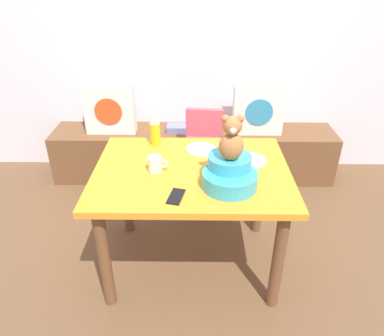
{
  "coord_description": "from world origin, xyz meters",
  "views": [
    {
      "loc": [
        0.03,
        -1.85,
        1.81
      ],
      "look_at": [
        0.0,
        0.1,
        0.69
      ],
      "focal_mm": 33.55,
      "sensor_mm": 36.0,
      "label": 1
    }
  ],
  "objects_px": {
    "pillow_floral_left": "(110,109)",
    "book_stack": "(178,128)",
    "ketchup_bottle": "(155,132)",
    "cell_phone": "(176,196)",
    "dinner_plate_near": "(201,149)",
    "teddy_bear": "(232,139)",
    "dining_table": "(192,185)",
    "pillow_floral_right": "(258,110)",
    "highchair": "(203,146)",
    "infant_seat_teal": "(230,173)",
    "dinner_plate_far": "(250,160)",
    "coffee_mug": "(155,164)"
  },
  "relations": [
    {
      "from": "coffee_mug",
      "to": "ketchup_bottle",
      "type": "bearing_deg",
      "value": 95.85
    },
    {
      "from": "highchair",
      "to": "dinner_plate_far",
      "type": "bearing_deg",
      "value": -66.48
    },
    {
      "from": "highchair",
      "to": "cell_phone",
      "type": "relative_size",
      "value": 5.49
    },
    {
      "from": "pillow_floral_right",
      "to": "dining_table",
      "type": "distance_m",
      "value": 1.3
    },
    {
      "from": "book_stack",
      "to": "dinner_plate_near",
      "type": "relative_size",
      "value": 1.0
    },
    {
      "from": "book_stack",
      "to": "infant_seat_teal",
      "type": "height_order",
      "value": "infant_seat_teal"
    },
    {
      "from": "pillow_floral_right",
      "to": "book_stack",
      "type": "distance_m",
      "value": 0.74
    },
    {
      "from": "pillow_floral_left",
      "to": "dinner_plate_near",
      "type": "xyz_separation_m",
      "value": [
        0.8,
        -0.92,
        0.07
      ]
    },
    {
      "from": "ketchup_bottle",
      "to": "dinner_plate_far",
      "type": "bearing_deg",
      "value": -21.23
    },
    {
      "from": "ketchup_bottle",
      "to": "dinner_plate_near",
      "type": "relative_size",
      "value": 0.92
    },
    {
      "from": "dining_table",
      "to": "ketchup_bottle",
      "type": "relative_size",
      "value": 6.28
    },
    {
      "from": "book_stack",
      "to": "teddy_bear",
      "type": "height_order",
      "value": "teddy_bear"
    },
    {
      "from": "ketchup_bottle",
      "to": "cell_phone",
      "type": "relative_size",
      "value": 1.28
    },
    {
      "from": "dinner_plate_near",
      "to": "dinner_plate_far",
      "type": "distance_m",
      "value": 0.34
    },
    {
      "from": "ketchup_bottle",
      "to": "coffee_mug",
      "type": "bearing_deg",
      "value": -84.15
    },
    {
      "from": "highchair",
      "to": "teddy_bear",
      "type": "distance_m",
      "value": 1.06
    },
    {
      "from": "dining_table",
      "to": "highchair",
      "type": "height_order",
      "value": "highchair"
    },
    {
      "from": "book_stack",
      "to": "teddy_bear",
      "type": "relative_size",
      "value": 0.8
    },
    {
      "from": "pillow_floral_left",
      "to": "dining_table",
      "type": "xyz_separation_m",
      "value": [
        0.74,
        -1.17,
        -0.05
      ]
    },
    {
      "from": "teddy_bear",
      "to": "pillow_floral_left",
      "type": "bearing_deg",
      "value": 125.44
    },
    {
      "from": "coffee_mug",
      "to": "dining_table",
      "type": "bearing_deg",
      "value": 7.56
    },
    {
      "from": "pillow_floral_right",
      "to": "highchair",
      "type": "relative_size",
      "value": 0.56
    },
    {
      "from": "dinner_plate_far",
      "to": "coffee_mug",
      "type": "bearing_deg",
      "value": -166.94
    },
    {
      "from": "dinner_plate_far",
      "to": "pillow_floral_left",
      "type": "bearing_deg",
      "value": 136.12
    },
    {
      "from": "highchair",
      "to": "infant_seat_teal",
      "type": "relative_size",
      "value": 2.39
    },
    {
      "from": "teddy_bear",
      "to": "ketchup_bottle",
      "type": "relative_size",
      "value": 1.35
    },
    {
      "from": "pillow_floral_right",
      "to": "dining_table",
      "type": "relative_size",
      "value": 0.38
    },
    {
      "from": "ketchup_bottle",
      "to": "coffee_mug",
      "type": "distance_m",
      "value": 0.37
    },
    {
      "from": "dinner_plate_near",
      "to": "teddy_bear",
      "type": "bearing_deg",
      "value": -70.38
    },
    {
      "from": "pillow_floral_right",
      "to": "coffee_mug",
      "type": "height_order",
      "value": "pillow_floral_right"
    },
    {
      "from": "pillow_floral_left",
      "to": "dinner_plate_near",
      "type": "bearing_deg",
      "value": -48.83
    },
    {
      "from": "pillow_floral_right",
      "to": "pillow_floral_left",
      "type": "bearing_deg",
      "value": 180.0
    },
    {
      "from": "infant_seat_teal",
      "to": "dinner_plate_far",
      "type": "distance_m",
      "value": 0.32
    },
    {
      "from": "highchair",
      "to": "teddy_bear",
      "type": "bearing_deg",
      "value": -82.06
    },
    {
      "from": "infant_seat_teal",
      "to": "highchair",
      "type": "bearing_deg",
      "value": 97.95
    },
    {
      "from": "infant_seat_teal",
      "to": "ketchup_bottle",
      "type": "relative_size",
      "value": 1.78
    },
    {
      "from": "dinner_plate_near",
      "to": "dinner_plate_far",
      "type": "xyz_separation_m",
      "value": [
        0.3,
        -0.15,
        0.0
      ]
    },
    {
      "from": "ketchup_bottle",
      "to": "dinner_plate_near",
      "type": "xyz_separation_m",
      "value": [
        0.31,
        -0.09,
        -0.08
      ]
    },
    {
      "from": "dining_table",
      "to": "dinner_plate_near",
      "type": "height_order",
      "value": "dinner_plate_near"
    },
    {
      "from": "dinner_plate_near",
      "to": "book_stack",
      "type": "bearing_deg",
      "value": 102.19
    },
    {
      "from": "pillow_floral_right",
      "to": "ketchup_bottle",
      "type": "relative_size",
      "value": 2.38
    },
    {
      "from": "pillow_floral_right",
      "to": "ketchup_bottle",
      "type": "height_order",
      "value": "ketchup_bottle"
    },
    {
      "from": "book_stack",
      "to": "teddy_bear",
      "type": "xyz_separation_m",
      "value": [
        0.35,
        -1.36,
        0.53
      ]
    },
    {
      "from": "dining_table",
      "to": "ketchup_bottle",
      "type": "distance_m",
      "value": 0.47
    },
    {
      "from": "pillow_floral_right",
      "to": "coffee_mug",
      "type": "relative_size",
      "value": 3.67
    },
    {
      "from": "pillow_floral_left",
      "to": "book_stack",
      "type": "distance_m",
      "value": 0.63
    },
    {
      "from": "teddy_bear",
      "to": "infant_seat_teal",
      "type": "bearing_deg",
      "value": 90.0
    },
    {
      "from": "book_stack",
      "to": "highchair",
      "type": "distance_m",
      "value": 0.49
    },
    {
      "from": "teddy_bear",
      "to": "ketchup_bottle",
      "type": "distance_m",
      "value": 0.71
    },
    {
      "from": "pillow_floral_left",
      "to": "infant_seat_teal",
      "type": "bearing_deg",
      "value": -54.55
    }
  ]
}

